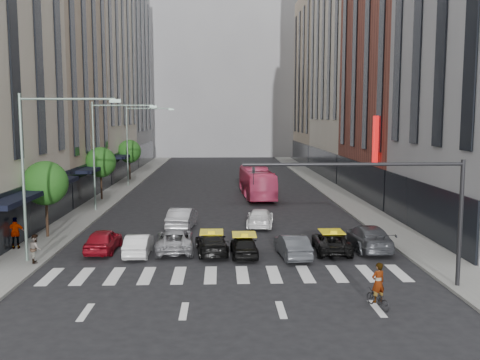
{
  "coord_description": "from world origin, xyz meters",
  "views": [
    {
      "loc": [
        -0.47,
        -24.67,
        7.92
      ],
      "look_at": [
        0.73,
        8.37,
        4.0
      ],
      "focal_mm": 40.0,
      "sensor_mm": 36.0,
      "label": 1
    }
  ],
  "objects": [
    {
      "name": "streetlamp_far",
      "position": [
        -10.04,
        36.0,
        5.9
      ],
      "size": [
        5.38,
        0.25,
        9.0
      ],
      "color": "gray",
      "rests_on": "sidewalk_left"
    },
    {
      "name": "building_right_d",
      "position": [
        17.0,
        65.0,
        14.0
      ],
      "size": [
        8.0,
        18.0,
        28.0
      ],
      "primitive_type": "cube",
      "color": "tan",
      "rests_on": "ground"
    },
    {
      "name": "taxi_left",
      "position": [
        -1.02,
        5.79,
        0.62
      ],
      "size": [
        2.18,
        4.46,
        1.25
      ],
      "primitive_type": "imported",
      "rotation": [
        0.0,
        0.0,
        3.24
      ],
      "color": "black",
      "rests_on": "ground"
    },
    {
      "name": "car_row2_left",
      "position": [
        -3.23,
        12.77,
        0.76
      ],
      "size": [
        2.06,
        4.75,
        1.52
      ],
      "primitive_type": "imported",
      "rotation": [
        0.0,
        0.0,
        3.04
      ],
      "color": "#9A9A9F",
      "rests_on": "ground"
    },
    {
      "name": "car_grey_mid",
      "position": [
        3.57,
        4.78,
        0.66
      ],
      "size": [
        1.78,
        4.13,
        1.32
      ],
      "primitive_type": "imported",
      "rotation": [
        0.0,
        0.0,
        3.24
      ],
      "color": "#3A3C41",
      "rests_on": "ground"
    },
    {
      "name": "tree_far",
      "position": [
        -11.8,
        42.0,
        3.65
      ],
      "size": [
        2.88,
        2.88,
        4.95
      ],
      "color": "black",
      "rests_on": "sidewalk_left"
    },
    {
      "name": "car_red",
      "position": [
        -7.4,
        6.42,
        0.69
      ],
      "size": [
        1.74,
        4.08,
        1.38
      ],
      "primitive_type": "imported",
      "rotation": [
        0.0,
        0.0,
        3.11
      ],
      "color": "maroon",
      "rests_on": "ground"
    },
    {
      "name": "streetlamp_mid",
      "position": [
        -10.04,
        20.0,
        5.9
      ],
      "size": [
        5.38,
        0.25,
        9.0
      ],
      "color": "gray",
      "rests_on": "sidewalk_left"
    },
    {
      "name": "motorcycle",
      "position": [
        6.04,
        -3.42,
        0.4
      ],
      "size": [
        1.02,
        1.61,
        0.8
      ],
      "primitive_type": "imported",
      "rotation": [
        0.0,
        0.0,
        3.49
      ],
      "color": "black",
      "rests_on": "ground"
    },
    {
      "name": "building_right_c",
      "position": [
        17.0,
        46.0,
        20.0
      ],
      "size": [
        8.0,
        20.0,
        40.0
      ],
      "primitive_type": "cube",
      "color": "beige",
      "rests_on": "ground"
    },
    {
      "name": "building_right_b",
      "position": [
        17.0,
        27.0,
        13.0
      ],
      "size": [
        8.0,
        18.0,
        26.0
      ],
      "primitive_type": "cube",
      "color": "brown",
      "rests_on": "ground"
    },
    {
      "name": "liberty_sign",
      "position": [
        12.6,
        20.0,
        6.0
      ],
      "size": [
        0.3,
        0.7,
        4.0
      ],
      "color": "red",
      "rests_on": "ground"
    },
    {
      "name": "bus",
      "position": [
        3.08,
        27.39,
        1.49
      ],
      "size": [
        3.1,
        10.82,
        2.98
      ],
      "primitive_type": "imported",
      "rotation": [
        0.0,
        0.0,
        3.2
      ],
      "color": "#DE416D",
      "rests_on": "ground"
    },
    {
      "name": "building_left_b",
      "position": [
        -17.0,
        28.0,
        12.0
      ],
      "size": [
        8.0,
        16.0,
        24.0
      ],
      "primitive_type": "cube",
      "color": "tan",
      "rests_on": "ground"
    },
    {
      "name": "car_row2_right",
      "position": [
        2.38,
        13.4,
        0.64
      ],
      "size": [
        2.31,
        4.61,
        1.29
      ],
      "primitive_type": "imported",
      "rotation": [
        0.0,
        0.0,
        3.02
      ],
      "color": "white",
      "rests_on": "ground"
    },
    {
      "name": "pedestrian_far",
      "position": [
        -12.6,
        6.73,
        1.09
      ],
      "size": [
        1.17,
        0.64,
        1.89
      ],
      "primitive_type": "imported",
      "rotation": [
        0.0,
        0.0,
        3.31
      ],
      "color": "gray",
      "rests_on": "sidewalk_left"
    },
    {
      "name": "taxi_right",
      "position": [
        6.02,
        5.85,
        0.6
      ],
      "size": [
        2.26,
        4.44,
        1.2
      ],
      "primitive_type": "imported",
      "rotation": [
        0.0,
        0.0,
        3.08
      ],
      "color": "black",
      "rests_on": "ground"
    },
    {
      "name": "car_white_front",
      "position": [
        -5.21,
        5.55,
        0.62
      ],
      "size": [
        1.35,
        3.79,
        1.24
      ],
      "primitive_type": "imported",
      "rotation": [
        0.0,
        0.0,
        3.15
      ],
      "color": "silver",
      "rests_on": "ground"
    },
    {
      "name": "rider",
      "position": [
        6.04,
        -3.42,
        1.64
      ],
      "size": [
        0.72,
        0.59,
        1.69
      ],
      "primitive_type": "imported",
      "rotation": [
        0.0,
        0.0,
        3.49
      ],
      "color": "gray",
      "rests_on": "motorcycle"
    },
    {
      "name": "sidewalk_left",
      "position": [
        -11.5,
        30.0,
        0.07
      ],
      "size": [
        3.0,
        96.0,
        0.15
      ],
      "primitive_type": "cube",
      "color": "slate",
      "rests_on": "ground"
    },
    {
      "name": "tree_near",
      "position": [
        -11.8,
        10.0,
        3.65
      ],
      "size": [
        2.88,
        2.88,
        4.95
      ],
      "color": "black",
      "rests_on": "sidewalk_left"
    },
    {
      "name": "building_left_c",
      "position": [
        -17.0,
        46.0,
        18.0
      ],
      "size": [
        8.0,
        20.0,
        36.0
      ],
      "primitive_type": "cube",
      "color": "beige",
      "rests_on": "ground"
    },
    {
      "name": "pedestrian_near",
      "position": [
        -10.4,
        3.64,
        0.92
      ],
      "size": [
        0.8,
        0.9,
        1.54
      ],
      "primitive_type": "imported",
      "rotation": [
        0.0,
        0.0,
        1.92
      ],
      "color": "gray",
      "rests_on": "sidewalk_left"
    },
    {
      "name": "ground",
      "position": [
        0.0,
        0.0,
        0.0
      ],
      "size": [
        160.0,
        160.0,
        0.0
      ],
      "primitive_type": "plane",
      "color": "black",
      "rests_on": "ground"
    },
    {
      "name": "car_silver",
      "position": [
        -3.22,
        6.46,
        0.65
      ],
      "size": [
        2.48,
        4.82,
        1.3
      ],
      "primitive_type": "imported",
      "rotation": [
        0.0,
        0.0,
        3.21
      ],
      "color": "#9C9CA1",
      "rests_on": "ground"
    },
    {
      "name": "traffic_signal",
      "position": [
        7.69,
        -1.0,
        4.47
      ],
      "size": [
        10.1,
        0.2,
        6.0
      ],
      "color": "black",
      "rests_on": "ground"
    },
    {
      "name": "tree_mid",
      "position": [
        -11.8,
        26.0,
        3.65
      ],
      "size": [
        2.88,
        2.88,
        4.95
      ],
      "color": "black",
      "rests_on": "sidewalk_left"
    },
    {
      "name": "car_grey_curb",
      "position": [
        8.31,
        6.39,
        0.74
      ],
      "size": [
        2.24,
        5.18,
        1.48
      ],
      "primitive_type": "imported",
      "rotation": [
        0.0,
        0.0,
        3.17
      ],
      "color": "#3D3F44",
      "rests_on": "ground"
    },
    {
      "name": "sidewalk_right",
      "position": [
        11.5,
        30.0,
        0.07
      ],
      "size": [
        3.0,
        96.0,
        0.15
      ],
      "primitive_type": "cube",
      "color": "slate",
      "rests_on": "ground"
    },
    {
      "name": "taxi_center",
      "position": [
        0.85,
        5.06,
        0.63
      ],
      "size": [
        1.6,
        3.72,
        1.25
      ],
      "primitive_type": "imported",
      "rotation": [
        0.0,
        0.0,
        3.18
      ],
      "color": "black",
      "rests_on": "ground"
    },
    {
      "name": "streetlamp_near",
      "position": [
        -10.04,
        4.0,
        5.9
      ],
      "size": [
        5.38,
        0.25,
        9.0
      ],
      "color": "gray",
      "rests_on": "sidewalk_left"
    },
    {
      "name": "building_far",
      "position": [
        0.0,
        85.0,
        18.0
      ],
      "size": [
        30.0,
        10.0,
        36.0
      ],
      "primitive_type": "cube",
      "color": "gray",
      "rests_on": "ground"
    },
    {
      "name": "building_left_d",
      "position": [
        -17.0,
        65.0,
        15.0
      ],
      "size": [
        8.0,
        18.0,
        30.0
      ],
      "primitive_type": "cube",
      "color": "gray",
      "rests_on": "ground"
    }
  ]
}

